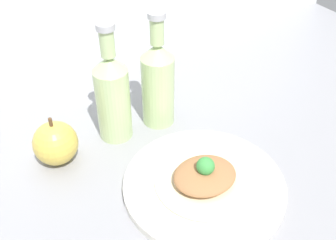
{
  "coord_description": "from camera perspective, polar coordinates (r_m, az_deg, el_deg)",
  "views": [
    {
      "loc": [
        -21.71,
        -42.94,
        54.34
      ],
      "look_at": [
        5.68,
        7.81,
        8.85
      ],
      "focal_mm": 42.0,
      "sensor_mm": 36.0,
      "label": 1
    }
  ],
  "objects": [
    {
      "name": "ground_plane",
      "position": [
        0.74,
        -1.02,
        -11.24
      ],
      "size": [
        180.0,
        110.0,
        4.0
      ],
      "primitive_type": "cube",
      "color": "gray"
    },
    {
      "name": "plate",
      "position": [
        0.73,
        5.25,
        -9.25
      ],
      "size": [
        29.46,
        29.46,
        1.85
      ],
      "color": "silver",
      "rests_on": "ground_plane"
    },
    {
      "name": "plated_food",
      "position": [
        0.71,
        5.34,
        -8.14
      ],
      "size": [
        18.11,
        18.11,
        5.69
      ],
      "color": "beige",
      "rests_on": "plate"
    },
    {
      "name": "cider_bottle_left",
      "position": [
        0.79,
        -8.06,
        3.66
      ],
      "size": [
        6.95,
        6.95,
        25.28
      ],
      "color": "#B7D18E",
      "rests_on": "ground_plane"
    },
    {
      "name": "cider_bottle_right",
      "position": [
        0.82,
        -1.48,
        5.61
      ],
      "size": [
        6.95,
        6.95,
        25.28
      ],
      "color": "#B7D18E",
      "rests_on": "ground_plane"
    },
    {
      "name": "apple",
      "position": [
        0.78,
        -16.01,
        -3.23
      ],
      "size": [
        8.64,
        8.64,
        10.29
      ],
      "color": "gold",
      "rests_on": "ground_plane"
    }
  ]
}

